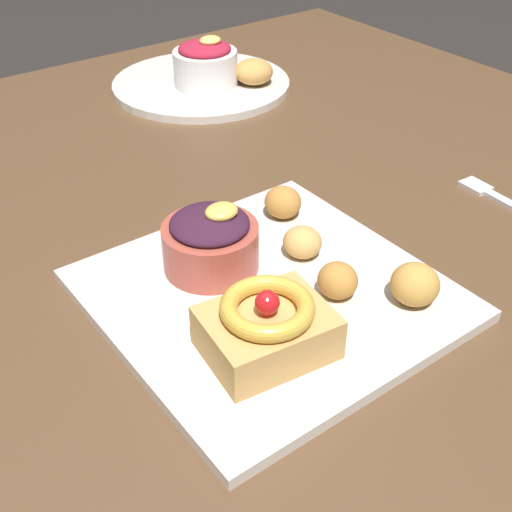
% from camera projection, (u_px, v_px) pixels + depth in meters
% --- Properties ---
extents(dining_table, '(1.43, 1.03, 0.73)m').
position_uv_depth(dining_table, '(149.00, 274.00, 0.81)').
color(dining_table, brown).
rests_on(dining_table, ground_plane).
extents(front_plate, '(0.30, 0.30, 0.01)m').
position_uv_depth(front_plate, '(269.00, 295.00, 0.63)').
color(front_plate, silver).
rests_on(front_plate, dining_table).
extents(cake_slice, '(0.11, 0.09, 0.06)m').
position_uv_depth(cake_slice, '(267.00, 327.00, 0.55)').
color(cake_slice, tan).
rests_on(cake_slice, front_plate).
extents(berry_ramekin, '(0.09, 0.09, 0.07)m').
position_uv_depth(berry_ramekin, '(214.00, 240.00, 0.65)').
color(berry_ramekin, '#B24C3D').
rests_on(berry_ramekin, front_plate).
extents(fritter_front, '(0.04, 0.04, 0.03)m').
position_uv_depth(fritter_front, '(283.00, 202.00, 0.73)').
color(fritter_front, '#BC7F38').
rests_on(fritter_front, front_plate).
extents(fritter_middle, '(0.04, 0.04, 0.03)m').
position_uv_depth(fritter_middle, '(302.00, 242.00, 0.67)').
color(fritter_middle, tan).
rests_on(fritter_middle, front_plate).
extents(fritter_back, '(0.04, 0.05, 0.04)m').
position_uv_depth(fritter_back, '(415.00, 284.00, 0.61)').
color(fritter_back, gold).
rests_on(fritter_back, front_plate).
extents(fritter_extra, '(0.04, 0.04, 0.03)m').
position_uv_depth(fritter_extra, '(338.00, 280.00, 0.61)').
color(fritter_extra, '#BC7F38').
rests_on(fritter_extra, front_plate).
extents(back_plate, '(0.28, 0.28, 0.01)m').
position_uv_depth(back_plate, '(201.00, 84.00, 1.07)').
color(back_plate, silver).
rests_on(back_plate, dining_table).
extents(back_ramekin, '(0.10, 0.10, 0.08)m').
position_uv_depth(back_ramekin, '(205.00, 64.00, 1.03)').
color(back_ramekin, white).
rests_on(back_ramekin, back_plate).
extents(back_pastry, '(0.06, 0.06, 0.04)m').
position_uv_depth(back_pastry, '(254.00, 72.00, 1.04)').
color(back_pastry, '#C68E47').
rests_on(back_pastry, back_plate).
extents(fork, '(0.03, 0.13, 0.00)m').
position_uv_depth(fork, '(498.00, 198.00, 0.79)').
color(fork, silver).
rests_on(fork, dining_table).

